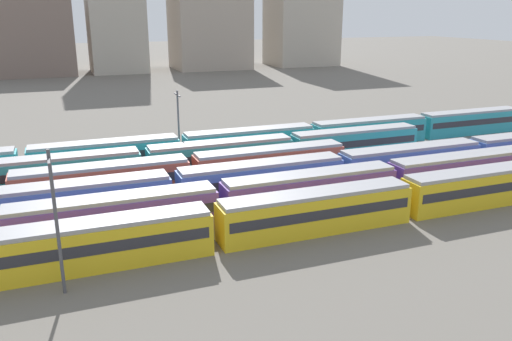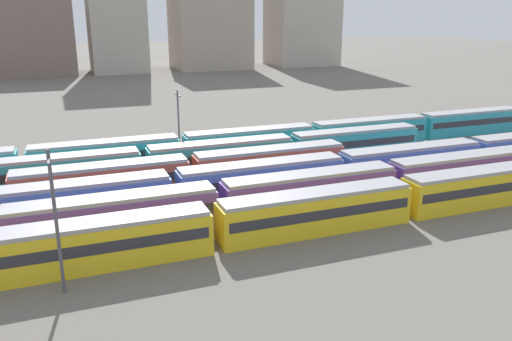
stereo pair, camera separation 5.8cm
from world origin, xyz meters
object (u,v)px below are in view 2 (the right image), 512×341
object	(u,v)px
train_track_3	(103,181)
catenary_pole_1	(179,120)
train_track_4	(144,163)
train_track_2	(262,179)
train_track_5	(250,142)
catenary_pole_0	(56,216)
train_track_1	(391,180)
train_track_0	(405,198)

from	to	relation	value
train_track_3	catenary_pole_1	bearing A→B (deg)	49.65
train_track_4	catenary_pole_1	distance (m)	10.54
train_track_2	catenary_pole_1	bearing A→B (deg)	104.02
train_track_5	catenary_pole_1	distance (m)	9.97
train_track_4	catenary_pole_1	world-z (taller)	catenary_pole_1
train_track_2	catenary_pole_0	bearing A→B (deg)	-146.06
train_track_1	train_track_5	size ratio (longest dim) A/B	1.20
train_track_1	catenary_pole_0	bearing A→B (deg)	-165.53
train_track_1	catenary_pole_1	world-z (taller)	catenary_pole_1
train_track_2	train_track_3	xyz separation A→B (m)	(-15.81, 5.20, -0.00)
train_track_2	train_track_4	bearing A→B (deg)	135.80
train_track_3	catenary_pole_0	xyz separation A→B (m)	(-4.51, -18.88, 3.84)
train_track_0	train_track_2	size ratio (longest dim) A/B	1.20
catenary_pole_0	catenary_pole_1	xyz separation A→B (m)	(15.73, 32.08, -0.70)
train_track_0	train_track_2	xyz separation A→B (m)	(-10.49, 10.40, 0.00)
train_track_2	catenary_pole_0	world-z (taller)	catenary_pole_0
train_track_1	train_track_4	world-z (taller)	same
train_track_1	train_track_2	distance (m)	13.56
train_track_0	catenary_pole_0	distance (m)	31.23
train_track_1	catenary_pole_0	distance (m)	34.15
train_track_4	train_track_2	bearing A→B (deg)	-44.20
catenary_pole_0	catenary_pole_1	distance (m)	35.74
train_track_1	train_track_2	world-z (taller)	same
catenary_pole_0	train_track_4	bearing A→B (deg)	68.20
train_track_0	train_track_5	xyz separation A→B (m)	(-6.05, 26.00, 0.00)
catenary_pole_1	catenary_pole_0	bearing A→B (deg)	-116.12
train_track_1	train_track_0	bearing A→B (deg)	-111.43
train_track_0	train_track_3	xyz separation A→B (m)	(-26.30, 15.60, -0.00)
train_track_0	train_track_3	distance (m)	30.58
train_track_0	catenary_pole_1	world-z (taller)	catenary_pole_1
train_track_2	train_track_3	world-z (taller)	same
catenary_pole_0	catenary_pole_1	bearing A→B (deg)	63.88
train_track_2	train_track_5	world-z (taller)	same
train_track_2	train_track_5	distance (m)	16.22
train_track_0	train_track_3	bearing A→B (deg)	149.33
train_track_3	catenary_pole_1	size ratio (longest dim) A/B	6.19
train_track_4	catenary_pole_0	world-z (taller)	catenary_pole_0
train_track_3	train_track_5	size ratio (longest dim) A/B	0.60
train_track_4	train_track_3	bearing A→B (deg)	-134.55
train_track_5	train_track_4	bearing A→B (deg)	-161.04
train_track_0	train_track_4	size ratio (longest dim) A/B	1.51
catenary_pole_0	train_track_2	bearing A→B (deg)	33.94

